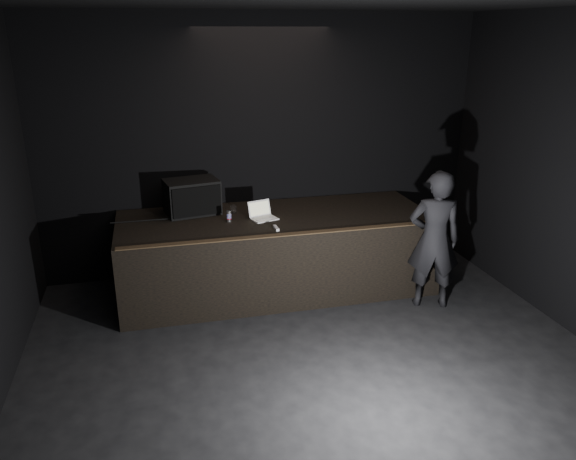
% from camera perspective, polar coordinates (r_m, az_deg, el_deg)
% --- Properties ---
extents(ground, '(7.00, 7.00, 0.00)m').
position_cam_1_polar(ground, '(5.34, 5.66, -18.06)').
color(ground, black).
rests_on(ground, ground).
extents(room_walls, '(6.10, 7.10, 3.52)m').
position_cam_1_polar(room_walls, '(4.40, 6.54, 3.27)').
color(room_walls, black).
rests_on(room_walls, ground).
extents(stage_riser, '(4.00, 1.50, 1.00)m').
position_cam_1_polar(stage_riser, '(7.38, -1.23, -2.28)').
color(stage_riser, black).
rests_on(stage_riser, ground).
extents(riser_lip, '(3.92, 0.10, 0.01)m').
position_cam_1_polar(riser_lip, '(6.56, 0.12, -0.42)').
color(riser_lip, brown).
rests_on(riser_lip, stage_riser).
extents(stage_monitor, '(0.74, 0.60, 0.45)m').
position_cam_1_polar(stage_monitor, '(7.37, -9.73, 3.35)').
color(stage_monitor, black).
rests_on(stage_monitor, stage_riser).
extents(cable, '(0.85, 0.02, 0.02)m').
position_cam_1_polar(cable, '(7.24, -14.29, 0.94)').
color(cable, black).
rests_on(cable, stage_riser).
extents(laptop, '(0.38, 0.35, 0.21)m').
position_cam_1_polar(laptop, '(7.12, -2.64, 1.63)').
color(laptop, white).
rests_on(laptop, stage_riser).
extents(beer_can, '(0.06, 0.06, 0.14)m').
position_cam_1_polar(beer_can, '(7.02, -6.03, 1.40)').
color(beer_can, silver).
rests_on(beer_can, stage_riser).
extents(plastic_cup, '(0.08, 0.08, 0.10)m').
position_cam_1_polar(plastic_cup, '(7.36, -5.55, 2.13)').
color(plastic_cup, white).
rests_on(plastic_cup, stage_riser).
extents(wii_remote, '(0.04, 0.17, 0.03)m').
position_cam_1_polar(wii_remote, '(6.73, -1.22, 0.20)').
color(wii_remote, white).
rests_on(wii_remote, stage_riser).
extents(person, '(0.72, 0.58, 1.73)m').
position_cam_1_polar(person, '(7.01, 14.62, -0.98)').
color(person, black).
rests_on(person, ground).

